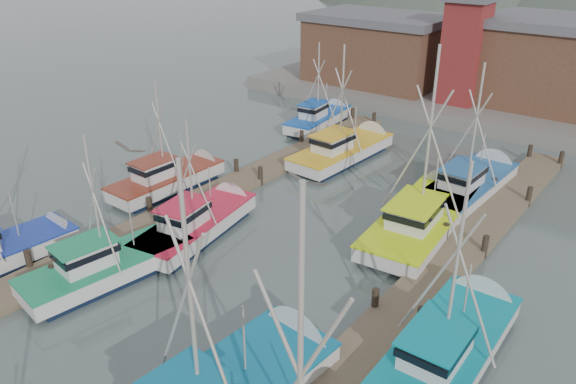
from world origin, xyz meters
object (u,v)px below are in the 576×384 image
Objects in this scene: boat_8 at (202,221)px; boat_12 at (346,149)px; lookout_tower at (465,49)px; boat_4 at (118,263)px.

boat_12 reaches higher than boat_8.
lookout_tower is 1.01× the size of boat_4.
boat_12 is at bearing 96.65° from boat_4.
boat_4 is 0.99× the size of boat_8.
boat_8 is at bearing -88.71° from boat_12.
boat_12 is at bearing -98.73° from lookout_tower.
boat_8 is 13.43m from boat_12.
boat_4 is at bearing -94.64° from lookout_tower.
boat_12 is (0.48, 18.55, 0.00)m from boat_4.
boat_4 is at bearing -88.75° from boat_12.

